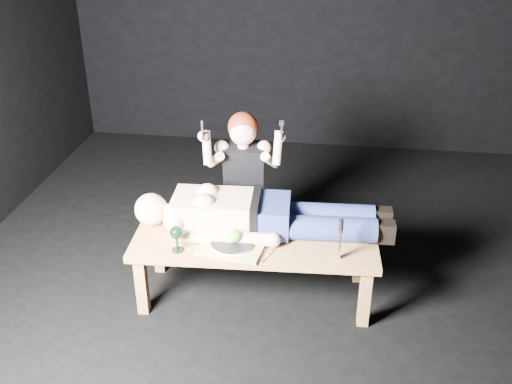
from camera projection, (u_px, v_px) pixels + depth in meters
ground at (306, 286)px, 4.03m from camera, size 5.00×5.00×0.00m
table at (255, 267)px, 3.84m from camera, size 1.56×0.65×0.45m
lying_man at (264, 211)px, 3.77m from camera, size 1.61×0.57×0.27m
kneeling_woman at (244, 180)px, 4.19m from camera, size 0.69×0.75×1.14m
serving_tray at (232, 246)px, 3.63m from camera, size 0.42×0.33×0.02m
plate at (232, 243)px, 3.62m from camera, size 0.29×0.29×0.02m
apple at (235, 236)px, 3.60m from camera, size 0.08×0.08×0.08m
goblet at (177, 239)px, 3.56m from camera, size 0.09×0.09×0.17m
fork_flat at (201, 250)px, 3.61m from camera, size 0.03×0.16×0.01m
knife_flat at (268, 256)px, 3.55m from camera, size 0.07×0.16×0.01m
spoon_flat at (262, 247)px, 3.63m from camera, size 0.11×0.14×0.01m
carving_knife at (340, 239)px, 3.47m from camera, size 0.04×0.04×0.27m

